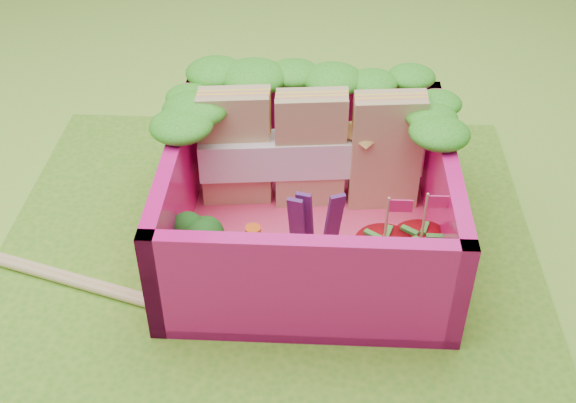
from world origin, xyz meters
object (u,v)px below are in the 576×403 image
(strawberry_right, at_px, (418,259))
(bento_box, at_px, (309,198))
(sandwich_stack, at_px, (312,150))
(strawberry_left, at_px, (382,263))
(broccoli, at_px, (194,244))
(chopsticks, at_px, (45,272))

(strawberry_right, bearing_deg, bento_box, 148.87)
(sandwich_stack, distance_m, strawberry_left, 0.72)
(bento_box, distance_m, strawberry_right, 0.58)
(strawberry_right, bearing_deg, broccoli, -179.51)
(broccoli, height_order, chopsticks, broccoli)
(bento_box, height_order, sandwich_stack, sandwich_stack)
(bento_box, bearing_deg, strawberry_right, -31.13)
(sandwich_stack, xyz_separation_m, broccoli, (-0.50, -0.60, -0.11))
(sandwich_stack, height_order, chopsticks, sandwich_stack)
(sandwich_stack, bearing_deg, strawberry_right, -50.45)
(strawberry_right, relative_size, chopsticks, 0.24)
(strawberry_left, xyz_separation_m, strawberry_right, (0.16, 0.04, -0.00))
(broccoli, relative_size, chopsticks, 0.15)
(broccoli, distance_m, chopsticks, 0.75)
(strawberry_right, bearing_deg, strawberry_left, -167.01)
(strawberry_left, distance_m, strawberry_right, 0.17)
(bento_box, distance_m, sandwich_stack, 0.30)
(broccoli, xyz_separation_m, strawberry_right, (0.99, 0.01, -0.05))
(bento_box, bearing_deg, sandwich_stack, 88.92)
(bento_box, xyz_separation_m, strawberry_left, (0.33, -0.33, -0.09))
(sandwich_stack, relative_size, broccoli, 3.63)
(strawberry_right, bearing_deg, chopsticks, 179.85)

